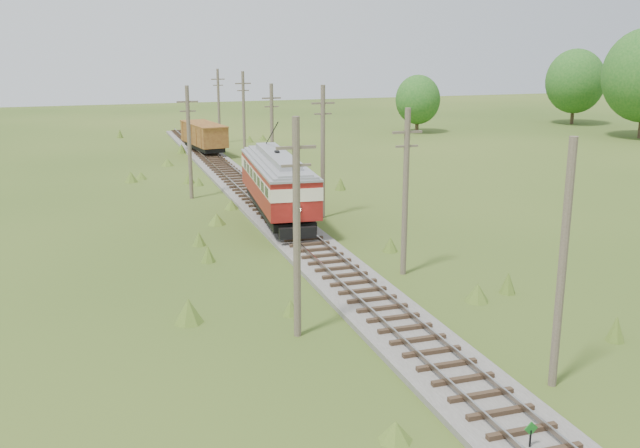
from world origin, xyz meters
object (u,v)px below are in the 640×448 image
object	(u,v)px
streetcar	(277,180)
gravel_pile	(261,166)
switch_marker	(531,435)
gondola	(204,135)

from	to	relation	value
streetcar	gravel_pile	size ratio (longest dim) A/B	3.56
switch_marker	gravel_pile	bearing A→B (deg)	85.99
streetcar	gondola	bearing A→B (deg)	94.98
gondola	streetcar	bearing A→B (deg)	-98.38
gravel_pile	switch_marker	bearing A→B (deg)	-94.01
gravel_pile	gondola	bearing A→B (deg)	104.01
switch_marker	gondola	xyz separation A→B (m)	(0.20, 60.11, 1.44)
streetcar	switch_marker	bearing A→B (deg)	-85.41
gondola	gravel_pile	bearing A→B (deg)	-84.37
streetcar	gravel_pile	xyz separation A→B (m)	(3.14, 18.08, -2.21)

